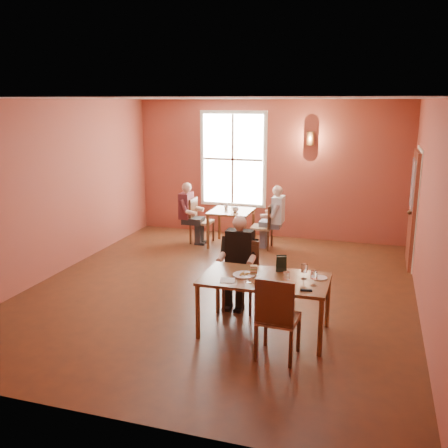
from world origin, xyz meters
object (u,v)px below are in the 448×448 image
(second_table, at_px, (231,228))
(chair_diner_white, at_px, (262,226))
(chair_diner_main, at_px, (241,277))
(diner_maroon, at_px, (201,214))
(main_table, at_px, (264,305))
(chair_empty, at_px, (278,316))
(diner_main, at_px, (240,267))
(diner_white, at_px, (263,218))
(chair_diner_maroon, at_px, (202,221))

(second_table, distance_m, chair_diner_white, 0.66)
(chair_diner_main, xyz_separation_m, diner_maroon, (-1.75, 3.14, 0.13))
(main_table, bearing_deg, diner_maroon, 120.66)
(chair_empty, bearing_deg, chair_diner_main, 126.46)
(second_table, bearing_deg, diner_maroon, 180.00)
(chair_diner_white, height_order, diner_maroon, diner_maroon)
(diner_main, bearing_deg, diner_white, -83.07)
(second_table, relative_size, chair_diner_maroon, 0.88)
(second_table, height_order, diner_maroon, diner_maroon)
(diner_maroon, bearing_deg, chair_diner_main, 29.08)
(chair_diner_white, xyz_separation_m, diner_maroon, (-1.33, 0.00, 0.17))
(main_table, distance_m, diner_main, 0.84)
(diner_main, relative_size, chair_diner_maroon, 1.35)
(chair_diner_main, xyz_separation_m, chair_empty, (0.79, -1.22, 0.02))
(chair_empty, height_order, diner_white, diner_white)
(diner_main, xyz_separation_m, diner_white, (-0.39, 3.17, -0.02))
(diner_white, relative_size, diner_maroon, 1.00)
(chair_diner_white, bearing_deg, main_table, -166.42)
(second_table, height_order, diner_white, diner_white)
(diner_main, xyz_separation_m, chair_empty, (0.79, -1.19, -0.13))
(chair_empty, height_order, second_table, chair_empty)
(chair_diner_maroon, bearing_deg, chair_diner_main, 28.66)
(diner_main, distance_m, diner_maroon, 3.62)
(chair_empty, bearing_deg, chair_diner_white, 108.94)
(chair_diner_main, distance_m, diner_white, 3.16)
(main_table, xyz_separation_m, chair_diner_white, (-0.92, 3.79, 0.08))
(diner_white, relative_size, chair_diner_maroon, 1.31)
(chair_diner_main, distance_m, second_table, 3.32)
(diner_main, bearing_deg, chair_diner_white, -82.53)
(main_table, relative_size, diner_white, 1.29)
(second_table, distance_m, diner_maroon, 0.73)
(chair_empty, relative_size, second_table, 1.21)
(chair_empty, bearing_deg, diner_white, 108.58)
(main_table, bearing_deg, chair_empty, -62.80)
(chair_empty, distance_m, chair_diner_white, 4.52)
(chair_empty, height_order, diner_maroon, diner_maroon)
(chair_diner_white, xyz_separation_m, chair_diner_maroon, (-1.30, 0.00, 0.02))
(second_table, distance_m, diner_white, 0.73)
(main_table, bearing_deg, chair_diner_main, 127.57)
(chair_empty, relative_size, diner_white, 0.82)
(second_table, xyz_separation_m, diner_white, (0.68, 0.00, 0.26))
(chair_diner_main, height_order, second_table, chair_diner_main)
(diner_maroon, bearing_deg, diner_white, 90.00)
(chair_diner_main, xyz_separation_m, chair_diner_maroon, (-1.72, 3.14, -0.02))
(chair_diner_white, bearing_deg, diner_main, -172.53)
(chair_empty, distance_m, diner_white, 4.52)
(chair_diner_main, relative_size, chair_diner_maroon, 1.03)
(main_table, relative_size, chair_diner_main, 1.64)
(second_table, bearing_deg, chair_diner_main, -71.25)
(main_table, height_order, chair_diner_main, chair_diner_main)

